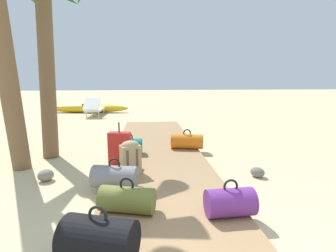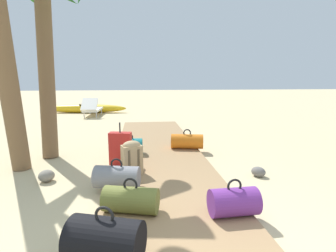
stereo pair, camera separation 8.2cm
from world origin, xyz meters
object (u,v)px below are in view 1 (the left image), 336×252
(duffel_bag_grey, at_px, (115,177))
(duffel_bag_purple, at_px, (230,202))
(suitcase_red, at_px, (120,148))
(duffel_bag_black, at_px, (99,240))
(duffel_bag_olive, at_px, (127,199))
(lounge_chair, at_px, (94,108))
(backpack_tan, at_px, (130,156))
(palm_tree_far_left, at_px, (45,4))
(duffel_bag_orange, at_px, (187,141))
(duffel_bag_teal, at_px, (129,146))
(kayak, at_px, (87,108))

(duffel_bag_grey, bearing_deg, duffel_bag_purple, -33.40)
(suitcase_red, distance_m, duffel_bag_black, 2.49)
(duffel_bag_olive, xyz_separation_m, lounge_chair, (-1.80, 8.26, 0.10))
(backpack_tan, bearing_deg, duffel_bag_olive, -89.31)
(duffel_bag_olive, distance_m, duffel_bag_black, 0.81)
(suitcase_red, height_order, lounge_chair, suitcase_red)
(duffel_bag_olive, bearing_deg, palm_tree_far_left, 121.09)
(duffel_bag_orange, bearing_deg, suitcase_red, -146.08)
(suitcase_red, height_order, palm_tree_far_left, palm_tree_far_left)
(backpack_tan, bearing_deg, duffel_bag_teal, 94.30)
(lounge_chair, bearing_deg, palm_tree_far_left, -87.70)
(duffel_bag_grey, height_order, palm_tree_far_left, palm_tree_far_left)
(duffel_bag_olive, distance_m, duffel_bag_orange, 2.82)
(suitcase_red, distance_m, backpack_tan, 0.53)
(duffel_bag_black, relative_size, lounge_chair, 0.43)
(lounge_chair, distance_m, kayak, 1.31)
(backpack_tan, relative_size, lounge_chair, 0.33)
(duffel_bag_teal, distance_m, lounge_chair, 6.20)
(duffel_bag_purple, relative_size, palm_tree_far_left, 0.14)
(duffel_bag_olive, bearing_deg, lounge_chair, 102.30)
(duffel_bag_teal, distance_m, kayak, 7.48)
(duffel_bag_orange, xyz_separation_m, backpack_tan, (-1.12, -1.39, 0.12))
(duffel_bag_black, bearing_deg, lounge_chair, 100.16)
(duffel_bag_black, bearing_deg, suitcase_red, 90.94)
(suitcase_red, xyz_separation_m, duffel_bag_teal, (0.12, 0.61, -0.12))
(duffel_bag_black, relative_size, kayak, 0.18)
(duffel_bag_olive, relative_size, duffel_bag_black, 0.98)
(palm_tree_far_left, distance_m, kayak, 7.39)
(duffel_bag_teal, relative_size, duffel_bag_grey, 0.81)
(duffel_bag_grey, bearing_deg, palm_tree_far_left, 125.34)
(kayak, bearing_deg, duffel_bag_teal, -72.58)
(suitcase_red, xyz_separation_m, duffel_bag_orange, (1.33, 0.89, -0.13))
(palm_tree_far_left, bearing_deg, kayak, 96.36)
(duffel_bag_purple, height_order, palm_tree_far_left, palm_tree_far_left)
(duffel_bag_orange, distance_m, lounge_chair, 6.38)
(suitcase_red, height_order, duffel_bag_olive, suitcase_red)
(duffel_bag_olive, bearing_deg, duffel_bag_teal, 92.41)
(duffel_bag_teal, bearing_deg, duffel_bag_purple, -64.16)
(duffel_bag_orange, relative_size, lounge_chair, 0.45)
(duffel_bag_black, distance_m, lounge_chair, 9.20)
(duffel_bag_teal, bearing_deg, palm_tree_far_left, 168.38)
(suitcase_red, distance_m, duffel_bag_teal, 0.63)
(palm_tree_far_left, xyz_separation_m, kayak, (-0.76, 6.84, -2.70))
(suitcase_red, distance_m, palm_tree_far_left, 3.02)
(duffel_bag_olive, relative_size, backpack_tan, 1.25)
(duffel_bag_teal, xyz_separation_m, duffel_bag_purple, (1.21, -2.50, -0.00))
(duffel_bag_teal, bearing_deg, duffel_bag_grey, -93.77)
(duffel_bag_purple, bearing_deg, backpack_tan, 128.90)
(duffel_bag_teal, bearing_deg, suitcase_red, -101.36)
(duffel_bag_teal, height_order, duffel_bag_orange, duffel_bag_teal)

